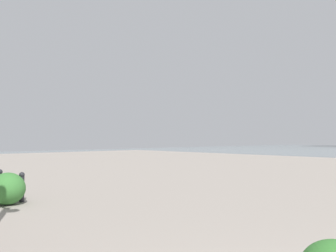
# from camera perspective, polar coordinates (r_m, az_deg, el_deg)

# --- Properties ---
(bollard_near) EXTENTS (0.13, 0.13, 0.72)m
(bollard_near) POSITION_cam_1_polar(r_m,az_deg,el_deg) (9.32, -22.54, -8.97)
(bollard_near) COLOR #232328
(bollard_near) RESTS_ON ground
(bollard_mid) EXTENTS (0.13, 0.13, 0.78)m
(bollard_mid) POSITION_cam_1_polar(r_m,az_deg,el_deg) (9.61, -25.54, -8.53)
(bollard_mid) COLOR #232328
(bollard_mid) RESTS_ON ground
(shrub_round) EXTENTS (0.87, 0.78, 0.74)m
(shrub_round) POSITION_cam_1_polar(r_m,az_deg,el_deg) (9.06, -24.49, -9.18)
(shrub_round) COLOR #387533
(shrub_round) RESTS_ON ground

